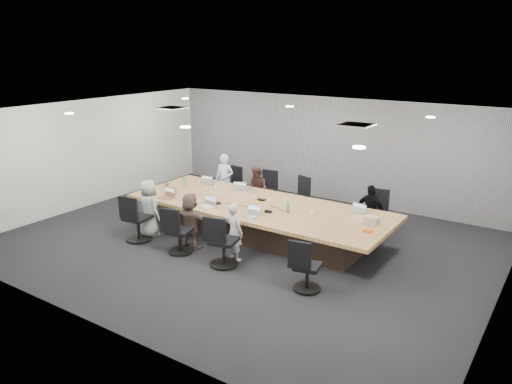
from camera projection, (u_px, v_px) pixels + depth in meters
The scene contains 39 objects.
floor at pixel (246, 242), 10.87m from camera, with size 10.00×8.00×0.00m, color black.
ceiling at pixel (245, 114), 10.07m from camera, with size 10.00×8.00×0.00m, color white.
wall_back at pixel (329, 149), 13.66m from camera, with size 10.00×2.80×0.00m, color beige.
wall_front at pixel (89, 240), 7.28m from camera, with size 10.00×2.80×0.00m, color beige.
wall_left at pixel (90, 153), 13.14m from camera, with size 8.00×2.80×0.00m, color beige.
wall_right at pixel (507, 227), 7.80m from camera, with size 8.00×2.80×0.00m, color beige.
curtain at pixel (328, 149), 13.59m from camera, with size 9.80×0.04×2.80m, color gray.
conference_table at pixel (258, 219), 11.15m from camera, with size 6.00×2.20×0.74m.
chair_0 at pixel (232, 189), 13.57m from camera, with size 0.49×0.49×0.73m, color black, non-canonical shape.
chair_1 at pixel (265, 194), 13.00m from camera, with size 0.54×0.54×0.81m, color black, non-canonical shape.
chair_2 at pixel (302, 202), 12.41m from camera, with size 0.52×0.52×0.77m, color black, non-canonical shape.
chair_3 at pixel (375, 216), 11.41m from camera, with size 0.51×0.51×0.75m, color black, non-canonical shape.
chair_4 at pixel (138, 221), 10.87m from camera, with size 0.59×0.59×0.88m, color black, non-canonical shape.
chair_5 at pixel (180, 234), 10.23m from camera, with size 0.54×0.54×0.80m, color black, non-canonical shape.
chair_6 at pixel (224, 245), 9.62m from camera, with size 0.58×0.58×0.86m, color black, non-canonical shape.
chair_7 at pixel (307, 270), 8.66m from camera, with size 0.51×0.51×0.75m, color black, non-canonical shape.
person_0 at pixel (224, 180), 13.20m from camera, with size 0.51×0.33×1.39m, color silver.
laptop_0 at pixel (211, 183), 12.74m from camera, with size 0.33×0.23×0.02m, color #B2B2B7.
person_1 at pixel (257, 190), 12.67m from camera, with size 0.58×0.45×1.20m, color #3C231F.
laptop_1 at pixel (245, 189), 12.19m from camera, with size 0.33×0.23×0.02m, color #B2B2B7.
person_3 at pixel (370, 211), 11.07m from camera, with size 0.70×0.29×1.19m, color black.
laptop_3 at pixel (360, 211), 10.59m from camera, with size 0.32×0.22×0.02m, color #B2B2B7.
person_4 at pixel (149, 208), 11.09m from camera, with size 0.63×0.41×1.30m, color #8F9C91.
laptop_4 at pixel (166, 198), 11.50m from camera, with size 0.34×0.23×0.02m, color #8C6647.
person_5 at pixel (191, 220), 10.45m from camera, with size 1.11×0.35×1.20m, color brown.
laptop_5 at pixel (207, 207), 10.85m from camera, with size 0.33×0.22×0.02m, color #B2B2B7.
person_6 at pixel (234, 232), 9.85m from camera, with size 0.43×0.28×1.17m, color #B1B0B3.
laptop_6 at pixel (250, 217), 10.24m from camera, with size 0.30×0.20×0.02m, color #B2B2B7.
bottle_green_left at pixel (185, 181), 12.43m from camera, with size 0.07×0.07×0.25m, color green.
bottle_green_right at pixel (288, 206), 10.54m from camera, with size 0.06×0.06×0.23m, color green.
bottle_clear at pixel (215, 188), 11.95m from camera, with size 0.06×0.06×0.21m, color silver.
cup_white_far at pixel (254, 197), 11.42m from camera, with size 0.07×0.07×0.09m, color white.
cup_white_near at pixel (312, 213), 10.33m from camera, with size 0.07×0.07×0.09m, color white.
mug_brown at pixel (167, 185), 12.36m from camera, with size 0.09×0.09×0.11m, color brown.
mic_left at pixel (217, 203), 11.11m from camera, with size 0.16×0.11×0.03m, color black.
mic_right at pixel (262, 200), 11.33m from camera, with size 0.17×0.11×0.03m, color black.
stapler at pixel (268, 212), 10.49m from camera, with size 0.16×0.04×0.06m, color black.
canvas_bag at pixel (371, 220), 9.82m from camera, with size 0.29×0.18×0.15m, color tan.
snack_packet at pixel (367, 231), 9.42m from camera, with size 0.16×0.11×0.04m, color #F03F10.
Camera 1 is at (5.81, -8.27, 4.14)m, focal length 35.00 mm.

